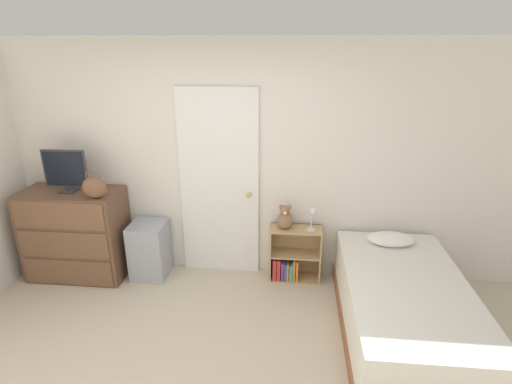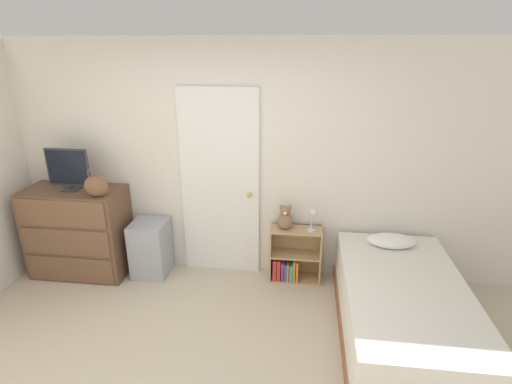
% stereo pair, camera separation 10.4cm
% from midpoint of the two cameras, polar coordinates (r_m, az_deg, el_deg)
% --- Properties ---
extents(wall_back, '(10.00, 0.06, 2.55)m').
position_cam_midpoint_polar(wall_back, '(4.31, -5.35, 4.21)').
color(wall_back, silver).
rests_on(wall_back, ground_plane).
extents(door_closed, '(0.86, 0.09, 2.08)m').
position_cam_midpoint_polar(door_closed, '(4.34, -5.94, 1.02)').
color(door_closed, white).
rests_on(door_closed, ground_plane).
extents(dresser, '(1.05, 0.53, 1.00)m').
position_cam_midpoint_polar(dresser, '(4.88, -24.85, -5.46)').
color(dresser, brown).
rests_on(dresser, ground_plane).
extents(tv, '(0.46, 0.16, 0.45)m').
position_cam_midpoint_polar(tv, '(4.63, -26.20, 2.81)').
color(tv, '#2D2D33').
rests_on(tv, dresser).
extents(handbag, '(0.25, 0.13, 0.31)m').
position_cam_midpoint_polar(handbag, '(4.34, -22.72, 0.61)').
color(handbag, brown).
rests_on(handbag, dresser).
extents(storage_bin, '(0.38, 0.40, 0.63)m').
position_cam_midpoint_polar(storage_bin, '(4.67, -15.56, -7.92)').
color(storage_bin, '#999EA8').
rests_on(storage_bin, ground_plane).
extents(bookshelf, '(0.55, 0.25, 0.61)m').
position_cam_midpoint_polar(bookshelf, '(4.48, 4.43, -9.47)').
color(bookshelf, tan).
rests_on(bookshelf, ground_plane).
extents(teddy_bear, '(0.18, 0.18, 0.27)m').
position_cam_midpoint_polar(teddy_bear, '(4.26, 3.46, -3.76)').
color(teddy_bear, '#8C6647').
rests_on(teddy_bear, bookshelf).
extents(desk_lamp, '(0.10, 0.10, 0.26)m').
position_cam_midpoint_polar(desk_lamp, '(4.20, 7.43, -3.25)').
color(desk_lamp, silver).
rests_on(desk_lamp, bookshelf).
extents(bed, '(1.05, 1.96, 0.67)m').
position_cam_midpoint_polar(bed, '(3.87, 19.60, -15.42)').
color(bed, brown).
rests_on(bed, ground_plane).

